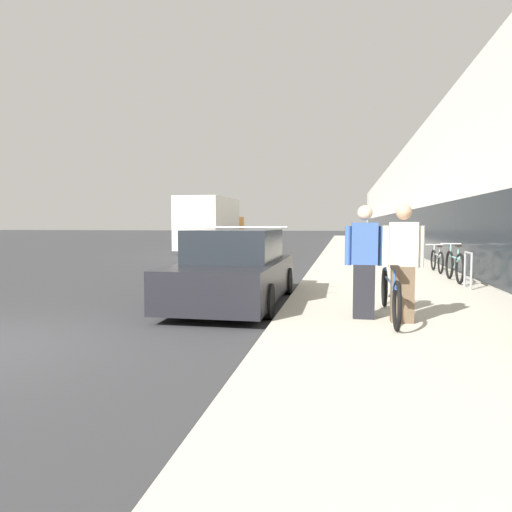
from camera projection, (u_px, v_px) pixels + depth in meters
The scene contains 10 objects.
sidewalk_slab at pixel (364, 252), 25.10m from camera, with size 4.46×70.00×0.12m.
storefront_facade at pixel (468, 203), 31.38m from camera, with size 10.01×70.00×6.07m.
tandem_bicycle at pixel (390, 294), 7.21m from camera, with size 0.52×2.61×0.89m.
person_rider at pixel (403, 263), 6.82m from camera, with size 0.60×0.24×1.77m.
person_bystander at pixel (364, 262), 7.11m from camera, with size 0.60×0.24×1.77m.
bike_rack_hoop at pixel (468, 266), 10.47m from camera, with size 0.05×0.60×0.84m.
cruiser_bike_nearest at pixel (454, 266), 11.77m from camera, with size 0.52×1.89×0.97m.
cruiser_bike_middle at pixel (437, 260), 14.07m from camera, with size 0.52×1.77×0.85m.
parked_sedan_curbside at pixel (236, 270), 9.15m from camera, with size 1.95×4.63×1.55m.
moving_truck at pixel (212, 225), 26.10m from camera, with size 2.40×7.06×3.05m.
Camera 1 is at (4.88, -4.73, 1.59)m, focal length 32.00 mm.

